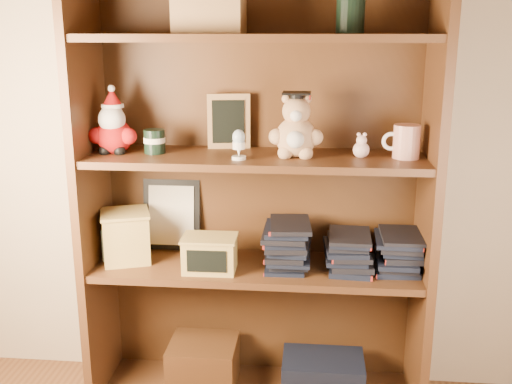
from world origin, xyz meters
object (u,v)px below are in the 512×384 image
bookcase (257,199)px  treats_box (126,236)px  teacher_mug (406,142)px  grad_teddy_bear (296,132)px

bookcase → treats_box: bearing=-173.8°
bookcase → teacher_mug: (0.50, -0.05, 0.23)m
bookcase → teacher_mug: 0.55m
grad_teddy_bear → treats_box: grad_teddy_bear is taller
grad_teddy_bear → treats_box: bearing=179.4°
grad_teddy_bear → teacher_mug: bearing=1.1°
bookcase → grad_teddy_bear: size_ratio=7.23×
bookcase → treats_box: 0.49m
treats_box → grad_teddy_bear: bearing=-0.6°
bookcase → grad_teddy_bear: bookcase is taller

